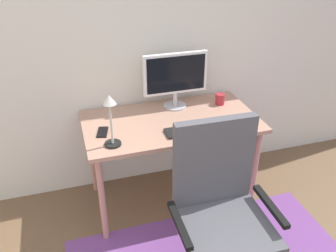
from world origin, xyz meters
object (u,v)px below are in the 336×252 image
Objects in this scene: coffee_cup at (220,99)px; cell_phone at (103,132)px; computer_mouse at (237,122)px; desk at (171,129)px; keyboard at (195,129)px; office_chair at (220,223)px; monitor at (175,76)px; desk_lamp at (110,113)px.

cell_phone is at bearing -169.40° from coffee_cup.
computer_mouse is 1.21× the size of coffee_cup.
desk is 2.99× the size of keyboard.
keyboard is 0.48m from coffee_cup.
computer_mouse is 0.74× the size of cell_phone.
coffee_cup is 0.08× the size of office_chair.
cell_phone is at bearing -158.14° from monitor.
keyboard reaches higher than cell_phone.
computer_mouse is at bearing 1.20° from desk_lamp.
monitor is 0.48m from keyboard.
monitor is 1.15× the size of keyboard.
monitor is 0.70m from cell_phone.
desk_lamp is (0.04, -0.18, 0.23)m from cell_phone.
monitor is 0.42m from coffee_cup.
monitor reaches higher than desk.
computer_mouse is (0.44, -0.20, 0.09)m from desk.
coffee_cup is at bearing -10.10° from monitor.
cell_phone is at bearing 165.54° from keyboard.
keyboard is 0.33m from computer_mouse.
computer_mouse reaches higher than keyboard.
coffee_cup is 0.62× the size of cell_phone.
monitor is at bearing 169.90° from coffee_cup.
cell_phone is 0.13× the size of office_chair.
coffee_cup is at bearing 68.55° from office_chair.
desk_lamp is at bearing -178.50° from keyboard.
office_chair is at bearing -86.06° from desk.
coffee_cup reaches higher than keyboard.
desk_lamp is (-0.57, -0.42, -0.03)m from monitor.
desk is 0.49m from computer_mouse.
monitor is 0.58m from computer_mouse.
coffee_cup is 1.01m from desk_lamp.
keyboard is at bearing -59.76° from desk.
computer_mouse is (0.34, -0.40, -0.24)m from monitor.
desk is 12.35× the size of computer_mouse.
desk is 0.49m from coffee_cup.
cell_phone is 0.29m from desk_lamp.
cell_phone is (-0.61, -0.24, -0.25)m from monitor.
keyboard reaches higher than desk.
desk is at bearing -162.60° from coffee_cup.
coffee_cup reaches higher than computer_mouse.
keyboard is (0.02, -0.41, -0.25)m from monitor.
desk_lamp is at bearing -143.35° from monitor.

